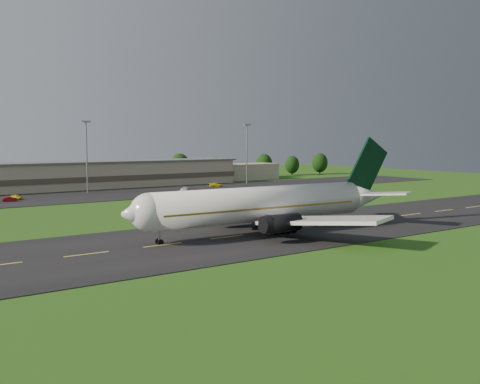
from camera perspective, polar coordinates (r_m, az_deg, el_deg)
ground at (r=82.70m, az=-1.37°, el=-4.89°), size 360.00×360.00×0.00m
taxiway at (r=82.69m, az=-1.37°, el=-4.86°), size 220.00×30.00×0.10m
apron at (r=147.78m, az=-16.78°, el=-0.47°), size 260.00×30.00×0.10m
airliner at (r=86.07m, az=2.68°, el=-1.34°), size 51.30×42.13×15.57m
terminal at (r=172.36m, az=-17.24°, el=1.67°), size 145.00×16.00×8.40m
light_mast_centre at (r=156.19m, az=-16.06°, el=4.53°), size 2.40×1.20×20.35m
light_mast_east at (r=181.23m, az=0.73°, el=4.87°), size 2.40×1.20×20.35m
tree_line at (r=187.56m, az=-12.59°, el=2.42°), size 196.22×9.28×10.63m
service_vehicle_a at (r=145.27m, az=-22.79°, el=-0.50°), size 3.06×3.89×1.24m
service_vehicle_b at (r=141.40m, az=-23.32°, el=-0.69°), size 3.69×1.77×1.17m
service_vehicle_c at (r=156.04m, az=-5.92°, el=0.30°), size 4.52×4.91×1.28m
service_vehicle_d at (r=170.92m, az=-2.62°, el=0.77°), size 4.41×3.31×1.19m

